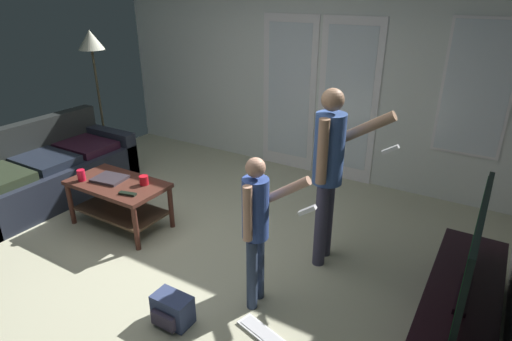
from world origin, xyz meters
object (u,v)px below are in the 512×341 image
at_px(tv_stand, 457,319).
at_px(person_adult, 330,163).
at_px(leather_couch, 45,174).
at_px(cup_by_laptop, 81,175).
at_px(coffee_table, 119,194).
at_px(floor_lamp, 92,49).
at_px(loose_keyboard, 264,334).
at_px(flat_screen_tv, 473,253).
at_px(laptop_closed, 110,179).
at_px(person_child, 257,221).
at_px(cup_near_edge, 144,180).
at_px(backpack, 172,310).
at_px(tv_remote_black, 128,194).

height_order(tv_stand, person_adult, person_adult).
distance_m(leather_couch, cup_by_laptop, 0.96).
height_order(coffee_table, tv_stand, coffee_table).
bearing_deg(floor_lamp, loose_keyboard, -25.57).
xyz_separation_m(flat_screen_tv, laptop_closed, (-3.28, -0.10, -0.22)).
height_order(person_child, cup_near_edge, person_child).
bearing_deg(cup_by_laptop, backpack, -20.36).
bearing_deg(flat_screen_tv, cup_near_edge, 179.88).
bearing_deg(person_child, cup_by_laptop, 176.57).
bearing_deg(tv_remote_black, leather_couch, 160.86).
bearing_deg(flat_screen_tv, laptop_closed, -178.33).
bearing_deg(coffee_table, tv_remote_black, -25.23).
relative_size(backpack, cup_near_edge, 3.18).
relative_size(person_adult, tv_remote_black, 9.19).
bearing_deg(cup_by_laptop, loose_keyboard, -9.74).
relative_size(cup_near_edge, cup_by_laptop, 0.79).
bearing_deg(leather_couch, tv_stand, 1.13).
xyz_separation_m(person_child, laptop_closed, (-1.90, 0.28, -0.23)).
bearing_deg(laptop_closed, floor_lamp, 132.76).
distance_m(coffee_table, person_child, 1.86).
xyz_separation_m(flat_screen_tv, tv_remote_black, (-2.87, -0.24, -0.22)).
height_order(person_adult, floor_lamp, floor_lamp).
distance_m(coffee_table, tv_remote_black, 0.36).
height_order(laptop_closed, cup_by_laptop, cup_by_laptop).
bearing_deg(person_adult, tv_remote_black, -158.81).
xyz_separation_m(leather_couch, laptop_closed, (1.14, -0.00, 0.21)).
height_order(leather_couch, flat_screen_tv, flat_screen_tv).
relative_size(person_child, cup_near_edge, 13.40).
height_order(person_child, floor_lamp, floor_lamp).
bearing_deg(person_child, backpack, -129.50).
bearing_deg(leather_couch, backpack, -16.84).
xyz_separation_m(person_adult, cup_near_edge, (-1.74, -0.42, -0.41)).
xyz_separation_m(leather_couch, flat_screen_tv, (4.42, 0.09, 0.43)).
height_order(flat_screen_tv, laptop_closed, flat_screen_tv).
bearing_deg(tv_stand, person_adult, 159.75).
xyz_separation_m(loose_keyboard, laptop_closed, (-2.13, 0.56, 0.49)).
bearing_deg(laptop_closed, person_child, -17.11).
distance_m(tv_stand, tv_remote_black, 2.90).
distance_m(floor_lamp, tv_remote_black, 2.49).
bearing_deg(loose_keyboard, tv_remote_black, 166.47).
xyz_separation_m(tv_stand, tv_remote_black, (-2.87, -0.24, 0.31)).
bearing_deg(laptop_closed, tv_stand, -7.07).
bearing_deg(laptop_closed, backpack, -36.66).
bearing_deg(flat_screen_tv, floor_lamp, 167.40).
height_order(backpack, tv_remote_black, tv_remote_black).
xyz_separation_m(tv_stand, floor_lamp, (-4.72, 1.06, 1.35)).
bearing_deg(loose_keyboard, person_child, 129.17).
relative_size(flat_screen_tv, cup_by_laptop, 10.81).
distance_m(leather_couch, person_adult, 3.36).
relative_size(person_child, loose_keyboard, 2.65).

